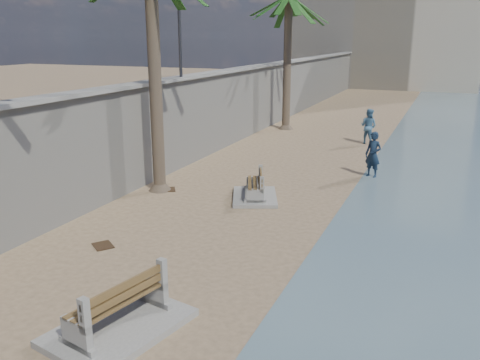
% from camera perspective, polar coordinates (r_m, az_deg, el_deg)
% --- Properties ---
extents(ground_plane, '(140.00, 140.00, 0.00)m').
position_cam_1_polar(ground_plane, '(9.20, -14.86, -18.89)').
color(ground_plane, '#8E7457').
extents(seawall, '(0.45, 70.00, 3.50)m').
position_cam_1_polar(seawall, '(27.95, 1.38, 8.88)').
color(seawall, gray).
rests_on(seawall, ground_plane).
extents(wall_cap, '(0.80, 70.00, 0.12)m').
position_cam_1_polar(wall_cap, '(27.79, 1.41, 12.57)').
color(wall_cap, gray).
rests_on(wall_cap, seawall).
extents(end_building, '(18.00, 12.00, 14.00)m').
position_cam_1_polar(end_building, '(58.29, 16.62, 17.09)').
color(end_building, '#B7AA93').
rests_on(end_building, ground_plane).
extents(bench_near, '(2.18, 2.78, 1.04)m').
position_cam_1_polar(bench_near, '(9.65, -13.53, -13.85)').
color(bench_near, gray).
rests_on(bench_near, ground_plane).
extents(bench_far, '(2.08, 2.44, 0.86)m').
position_cam_1_polar(bench_far, '(16.63, 1.67, -0.84)').
color(bench_far, gray).
rests_on(bench_far, ground_plane).
extents(person_a, '(0.85, 0.72, 1.99)m').
position_cam_1_polar(person_a, '(19.69, 14.74, 3.14)').
color(person_a, '#142439').
rests_on(person_a, ground_plane).
extents(person_b, '(1.12, 0.99, 1.92)m').
position_cam_1_polar(person_b, '(25.90, 14.25, 6.07)').
color(person_b, teal).
rests_on(person_b, ground_plane).
extents(debris_c, '(0.86, 0.82, 0.03)m').
position_cam_1_polar(debris_c, '(17.82, -8.38, -1.08)').
color(debris_c, '#382616').
rests_on(debris_c, ground_plane).
extents(debris_d, '(0.71, 0.68, 0.03)m').
position_cam_1_polar(debris_d, '(13.50, -15.13, -7.12)').
color(debris_d, '#382616').
rests_on(debris_d, ground_plane).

